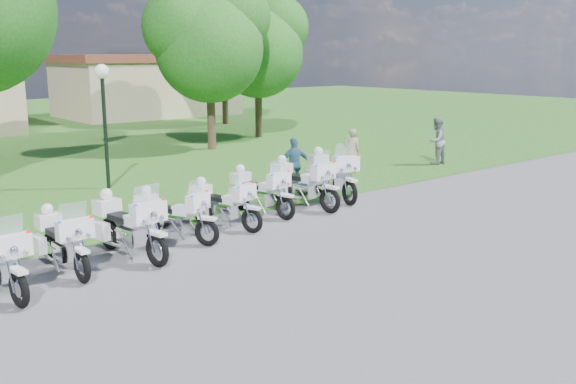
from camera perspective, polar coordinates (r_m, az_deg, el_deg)
ground at (r=14.84m, az=4.01°, el=-4.16°), size 100.00×100.00×0.00m
motorcycle_1 at (r=13.28m, az=-19.45°, el=-4.02°), size 0.73×2.22×1.49m
motorcycle_2 at (r=13.79m, az=-14.08°, el=-2.82°), size 0.99×2.44×1.64m
motorcycle_3 at (r=14.72m, az=-10.29°, el=-1.96°), size 1.30×2.06×1.49m
motorcycle_4 at (r=15.69m, az=-5.85°, el=-0.99°), size 1.09×2.10×1.45m
motorcycle_5 at (r=16.94m, az=-2.59°, el=0.15°), size 0.94×2.27×1.53m
motorcycle_6 at (r=17.70m, az=1.22°, el=0.88°), size 0.97×2.48×1.67m
motorcycle_7 at (r=18.85m, az=3.84°, el=1.64°), size 1.23×2.53×1.73m
lamp_post at (r=20.65m, az=-16.11°, el=8.31°), size 0.44×0.44×3.86m
tree_2 at (r=28.46m, az=-7.13°, el=13.47°), size 5.48×4.68×7.31m
tree_3 at (r=32.61m, az=-2.78°, el=13.01°), size 5.25×4.48×7.00m
tree_4 at (r=38.97m, az=-5.84°, el=14.34°), size 6.41×5.47×8.54m
building_east at (r=45.40m, az=-12.44°, el=9.29°), size 11.44×7.28×4.10m
bystander_a at (r=22.82m, az=5.66°, el=3.64°), size 0.69×0.64×1.59m
bystander_b at (r=25.14m, az=13.06°, el=4.43°), size 0.94×0.76×1.80m
bystander_c at (r=19.74m, az=0.60°, el=2.46°), size 1.05×0.67×1.66m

